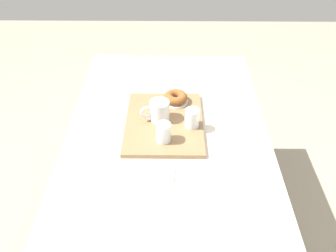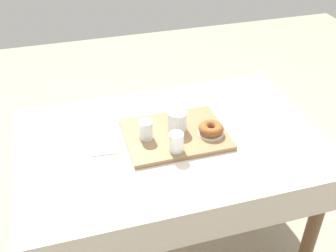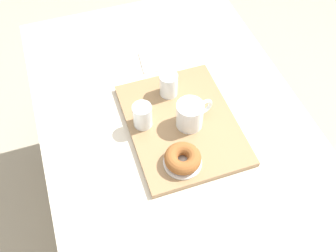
{
  "view_description": "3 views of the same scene",
  "coord_description": "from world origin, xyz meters",
  "px_view_note": "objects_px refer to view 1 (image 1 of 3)",
  "views": [
    {
      "loc": [
        1.25,
        0.02,
        1.75
      ],
      "look_at": [
        0.02,
        0.0,
        0.77
      ],
      "focal_mm": 39.0,
      "sensor_mm": 36.0,
      "label": 1
    },
    {
      "loc": [
        0.41,
        1.36,
        1.81
      ],
      "look_at": [
        0.01,
        -0.02,
        0.81
      ],
      "focal_mm": 43.39,
      "sensor_mm": 36.0,
      "label": 2
    },
    {
      "loc": [
        -0.72,
        0.27,
        1.76
      ],
      "look_at": [
        -0.03,
        0.03,
        0.78
      ],
      "focal_mm": 41.3,
      "sensor_mm": 36.0,
      "label": 3
    }
  ],
  "objects_px": {
    "serving_tray": "(164,123)",
    "paper_napkin": "(161,175)",
    "water_glass_far": "(192,119)",
    "tea_mug_left": "(159,111)",
    "sugar_donut_left": "(176,97)",
    "donut_plate_left": "(176,101)",
    "water_glass_near": "(164,133)",
    "dining_table": "(167,146)"
  },
  "relations": [
    {
      "from": "serving_tray",
      "to": "water_glass_far",
      "type": "bearing_deg",
      "value": 74.68
    },
    {
      "from": "water_glass_far",
      "to": "sugar_donut_left",
      "type": "relative_size",
      "value": 0.76
    },
    {
      "from": "water_glass_far",
      "to": "donut_plate_left",
      "type": "relative_size",
      "value": 0.72
    },
    {
      "from": "tea_mug_left",
      "to": "water_glass_far",
      "type": "distance_m",
      "value": 0.15
    },
    {
      "from": "water_glass_far",
      "to": "sugar_donut_left",
      "type": "height_order",
      "value": "water_glass_far"
    },
    {
      "from": "serving_tray",
      "to": "donut_plate_left",
      "type": "xyz_separation_m",
      "value": [
        -0.15,
        0.05,
        0.01
      ]
    },
    {
      "from": "dining_table",
      "to": "donut_plate_left",
      "type": "bearing_deg",
      "value": 167.74
    },
    {
      "from": "water_glass_far",
      "to": "tea_mug_left",
      "type": "bearing_deg",
      "value": -108.13
    },
    {
      "from": "dining_table",
      "to": "paper_napkin",
      "type": "bearing_deg",
      "value": -4.32
    },
    {
      "from": "serving_tray",
      "to": "donut_plate_left",
      "type": "distance_m",
      "value": 0.16
    },
    {
      "from": "dining_table",
      "to": "tea_mug_left",
      "type": "bearing_deg",
      "value": -133.21
    },
    {
      "from": "water_glass_near",
      "to": "donut_plate_left",
      "type": "height_order",
      "value": "water_glass_near"
    },
    {
      "from": "paper_napkin",
      "to": "water_glass_near",
      "type": "bearing_deg",
      "value": 177.55
    },
    {
      "from": "serving_tray",
      "to": "paper_napkin",
      "type": "relative_size",
      "value": 4.06
    },
    {
      "from": "tea_mug_left",
      "to": "paper_napkin",
      "type": "bearing_deg",
      "value": 2.53
    },
    {
      "from": "tea_mug_left",
      "to": "water_glass_far",
      "type": "xyz_separation_m",
      "value": [
        0.05,
        0.14,
        -0.01
      ]
    },
    {
      "from": "tea_mug_left",
      "to": "paper_napkin",
      "type": "relative_size",
      "value": 1.18
    },
    {
      "from": "serving_tray",
      "to": "paper_napkin",
      "type": "distance_m",
      "value": 0.31
    },
    {
      "from": "serving_tray",
      "to": "water_glass_far",
      "type": "relative_size",
      "value": 5.27
    },
    {
      "from": "tea_mug_left",
      "to": "water_glass_near",
      "type": "height_order",
      "value": "tea_mug_left"
    },
    {
      "from": "tea_mug_left",
      "to": "paper_napkin",
      "type": "xyz_separation_m",
      "value": [
        0.33,
        0.01,
        -0.06
      ]
    },
    {
      "from": "water_glass_far",
      "to": "serving_tray",
      "type": "bearing_deg",
      "value": -105.32
    },
    {
      "from": "dining_table",
      "to": "water_glass_near",
      "type": "bearing_deg",
      "value": -7.38
    },
    {
      "from": "serving_tray",
      "to": "water_glass_near",
      "type": "distance_m",
      "value": 0.14
    },
    {
      "from": "serving_tray",
      "to": "donut_plate_left",
      "type": "relative_size",
      "value": 3.81
    },
    {
      "from": "donut_plate_left",
      "to": "tea_mug_left",
      "type": "bearing_deg",
      "value": -28.77
    },
    {
      "from": "water_glass_near",
      "to": "tea_mug_left",
      "type": "bearing_deg",
      "value": -171.28
    },
    {
      "from": "donut_plate_left",
      "to": "water_glass_far",
      "type": "bearing_deg",
      "value": 21.15
    },
    {
      "from": "water_glass_far",
      "to": "paper_napkin",
      "type": "xyz_separation_m",
      "value": [
        0.28,
        -0.13,
        -0.05
      ]
    },
    {
      "from": "tea_mug_left",
      "to": "donut_plate_left",
      "type": "height_order",
      "value": "tea_mug_left"
    },
    {
      "from": "serving_tray",
      "to": "tea_mug_left",
      "type": "bearing_deg",
      "value": -122.16
    },
    {
      "from": "serving_tray",
      "to": "dining_table",
      "type": "bearing_deg",
      "value": 35.9
    },
    {
      "from": "water_glass_near",
      "to": "paper_napkin",
      "type": "relative_size",
      "value": 0.77
    },
    {
      "from": "dining_table",
      "to": "donut_plate_left",
      "type": "xyz_separation_m",
      "value": [
        -0.17,
        0.04,
        0.13
      ]
    },
    {
      "from": "tea_mug_left",
      "to": "water_glass_near",
      "type": "relative_size",
      "value": 1.53
    },
    {
      "from": "sugar_donut_left",
      "to": "water_glass_far",
      "type": "bearing_deg",
      "value": 21.15
    },
    {
      "from": "dining_table",
      "to": "tea_mug_left",
      "type": "relative_size",
      "value": 10.37
    },
    {
      "from": "serving_tray",
      "to": "water_glass_near",
      "type": "bearing_deg",
      "value": 0.33
    },
    {
      "from": "dining_table",
      "to": "serving_tray",
      "type": "xyz_separation_m",
      "value": [
        -0.02,
        -0.02,
        0.12
      ]
    },
    {
      "from": "water_glass_near",
      "to": "paper_napkin",
      "type": "distance_m",
      "value": 0.19
    },
    {
      "from": "serving_tray",
      "to": "donut_plate_left",
      "type": "bearing_deg",
      "value": 160.63
    },
    {
      "from": "tea_mug_left",
      "to": "donut_plate_left",
      "type": "relative_size",
      "value": 1.11
    }
  ]
}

